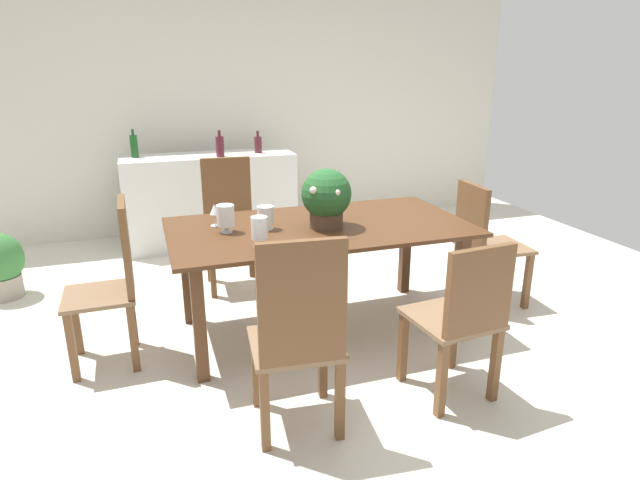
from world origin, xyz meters
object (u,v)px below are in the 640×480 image
at_px(dining_table, 320,239).
at_px(wine_glass, 214,211).
at_px(wine_bottle_amber, 134,146).
at_px(chair_far_left, 229,217).
at_px(chair_near_right, 463,315).
at_px(crystal_vase_center_near, 266,216).
at_px(crystal_vase_right, 226,216).
at_px(wine_bottle_clear, 258,144).
at_px(flower_centerpiece, 326,197).
at_px(chair_near_left, 299,332).
at_px(wine_bottle_tall, 220,146).
at_px(crystal_vase_left, 259,229).
at_px(kitchen_counter, 211,200).
at_px(chair_foot_end, 483,239).
at_px(chair_head_end, 114,278).

height_order(dining_table, wine_glass, wine_glass).
bearing_deg(wine_glass, wine_bottle_amber, 103.26).
bearing_deg(chair_far_left, chair_near_right, -63.97).
bearing_deg(crystal_vase_center_near, crystal_vase_right, 176.59).
relative_size(wine_glass, wine_bottle_clear, 0.68).
height_order(chair_near_right, flower_centerpiece, flower_centerpiece).
distance_m(chair_far_left, flower_centerpiece, 1.26).
height_order(chair_near_right, wine_glass, chair_near_right).
xyz_separation_m(chair_near_left, crystal_vase_center_near, (0.10, 1.07, 0.27)).
bearing_deg(chair_near_left, crystal_vase_right, -76.07).
relative_size(flower_centerpiece, wine_bottle_tall, 1.52).
distance_m(chair_far_left, crystal_vase_left, 1.39).
relative_size(dining_table, crystal_vase_center_near, 12.91).
xyz_separation_m(chair_far_left, crystal_vase_left, (-0.03, -1.36, 0.30)).
bearing_deg(kitchen_counter, chair_far_left, -89.59).
height_order(chair_near_left, wine_bottle_clear, wine_bottle_clear).
bearing_deg(flower_centerpiece, chair_near_left, -115.92).
bearing_deg(wine_bottle_tall, chair_foot_end, -50.37).
bearing_deg(chair_head_end, crystal_vase_left, 68.12).
height_order(chair_head_end, wine_bottle_tall, wine_bottle_tall).
distance_m(flower_centerpiece, kitchen_counter, 2.30).
height_order(wine_bottle_tall, wine_bottle_clear, wine_bottle_tall).
relative_size(chair_near_left, flower_centerpiece, 2.74).
relative_size(crystal_vase_right, wine_bottle_tall, 0.70).
xyz_separation_m(wine_glass, wine_bottle_tall, (0.31, 1.79, 0.16)).
relative_size(crystal_vase_left, wine_bottle_amber, 0.68).
xyz_separation_m(flower_centerpiece, crystal_vase_right, (-0.64, 0.10, -0.10)).
bearing_deg(chair_near_right, wine_bottle_tall, -80.52).
bearing_deg(chair_foot_end, crystal_vase_right, 92.44).
bearing_deg(crystal_vase_center_near, crystal_vase_left, -108.57).
bearing_deg(kitchen_counter, wine_bottle_amber, 174.88).
xyz_separation_m(chair_head_end, crystal_vase_center_near, (0.94, 0.02, 0.29)).
height_order(crystal_vase_right, wine_bottle_clear, wine_bottle_clear).
bearing_deg(wine_bottle_tall, crystal_vase_right, -97.73).
bearing_deg(kitchen_counter, wine_glass, -96.24).
xyz_separation_m(chair_far_left, crystal_vase_right, (-0.17, -1.00, 0.29)).
distance_m(chair_foot_end, flower_centerpiece, 1.35).
height_order(flower_centerpiece, crystal_vase_center_near, flower_centerpiece).
distance_m(chair_near_left, wine_bottle_tall, 3.07).
xyz_separation_m(chair_far_left, chair_foot_end, (1.73, -1.04, -0.05)).
relative_size(kitchen_counter, wine_bottle_tall, 6.62).
relative_size(chair_near_right, chair_near_left, 0.87).
relative_size(wine_bottle_amber, wine_bottle_clear, 1.23).
distance_m(dining_table, crystal_vase_right, 0.64).
bearing_deg(crystal_vase_center_near, wine_bottle_clear, 78.84).
bearing_deg(wine_glass, chair_foot_end, -5.66).
relative_size(crystal_vase_center_near, wine_glass, 1.03).
xyz_separation_m(chair_near_right, crystal_vase_left, (-0.92, 0.72, 0.35)).
relative_size(chair_foot_end, kitchen_counter, 0.56).
relative_size(chair_head_end, flower_centerpiece, 2.64).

